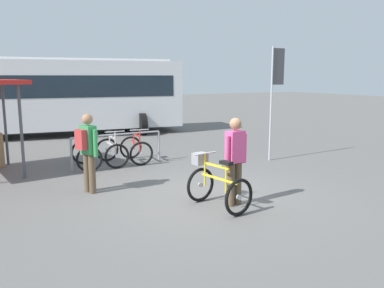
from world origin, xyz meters
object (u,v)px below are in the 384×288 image
banner_flag (275,82)px  bus_distant (56,92)px  person_with_featured_bike (235,158)px  pedestrian_with_backpack (88,148)px  racked_bike_red (136,149)px  featured_bicycle (215,184)px  racked_bike_white (112,152)px  racked_bike_blue (86,154)px

banner_flag → bus_distant: bearing=118.9°
person_with_featured_bike → pedestrian_with_backpack: size_ratio=1.00×
racked_bike_red → pedestrian_with_backpack: size_ratio=0.70×
person_with_featured_bike → racked_bike_red: bearing=92.9°
featured_bicycle → banner_flag: (3.70, 2.68, 1.78)m
pedestrian_with_backpack → racked_bike_white: bearing=61.8°
featured_bicycle → racked_bike_red: bearing=88.1°
racked_bike_white → bus_distant: bus_distant is taller
bus_distant → racked_bike_red: bearing=-81.9°
racked_bike_white → bus_distant: bearing=91.9°
racked_bike_white → banner_flag: bearing=-21.2°
racked_bike_blue → featured_bicycle: bearing=-73.7°
racked_bike_white → racked_bike_blue: bearing=-178.8°
racked_bike_red → bus_distant: (-0.91, 6.41, 1.37)m
racked_bike_white → person_with_featured_bike: bearing=-78.1°
racked_bike_white → pedestrian_with_backpack: 2.65m
pedestrian_with_backpack → banner_flag: banner_flag is taller
banner_flag → pedestrian_with_backpack: bearing=-173.4°
featured_bicycle → bus_distant: 10.85m
racked_bike_blue → banner_flag: (4.96, -1.63, 1.86)m
racked_bike_blue → racked_bike_red: (1.40, 0.03, 0.00)m
racked_bike_red → racked_bike_white: bearing=-178.8°
person_with_featured_bike → pedestrian_with_backpack: same height
featured_bicycle → pedestrian_with_backpack: size_ratio=0.75×
racked_bike_red → featured_bicycle: (-0.14, -4.34, 0.08)m
racked_bike_white → person_with_featured_bike: person_with_featured_bike is taller
racked_bike_white → featured_bicycle: bearing=-82.7°
racked_bike_red → person_with_featured_bike: 4.46m
pedestrian_with_backpack → banner_flag: (5.48, 0.63, 1.29)m
racked_bike_blue → person_with_featured_bike: size_ratio=0.71×
person_with_featured_bike → banner_flag: bearing=39.6°
racked_bike_white → featured_bicycle: size_ratio=0.92×
racked_bike_red → banner_flag: size_ratio=0.36×
racked_bike_blue → person_with_featured_bike: (1.63, -4.39, 0.54)m
featured_bicycle → person_with_featured_bike: bearing=-12.1°
bus_distant → banner_flag: 9.24m
racked_bike_blue → bus_distant: 6.60m
racked_bike_red → pedestrian_with_backpack: bearing=-130.0°
racked_bike_white → racked_bike_red: size_ratio=0.99×
racked_bike_blue → featured_bicycle: same height
racked_bike_blue → racked_bike_red: size_ratio=1.02×
person_with_featured_bike → banner_flag: 4.52m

